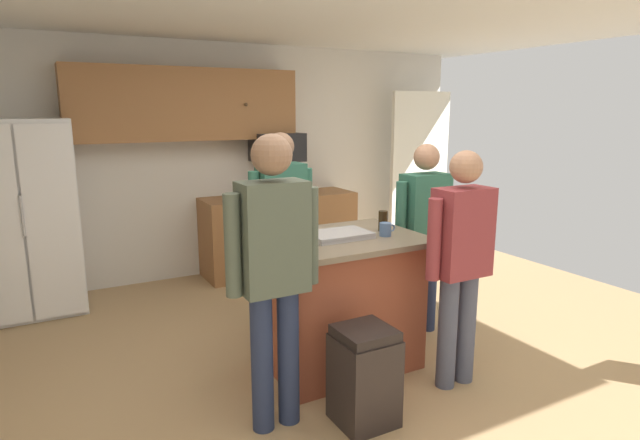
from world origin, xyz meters
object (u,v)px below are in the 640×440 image
object	(u,v)px
person_host_foreground	(274,264)
person_guest_by_door	(461,255)
mug_blue_stoneware	(386,229)
trash_bin	(364,376)
glass_short_whisky	(383,221)
person_elder_center	(424,227)
serving_tray	(339,235)
glass_dark_ale	(284,230)
microwave_over_range	(277,147)
refrigerator	(24,218)
person_guest_left	(282,219)
kitchen_island	(340,301)

from	to	relation	value
person_host_foreground	person_guest_by_door	distance (m)	1.30
mug_blue_stoneware	trash_bin	world-z (taller)	mug_blue_stoneware
glass_short_whisky	mug_blue_stoneware	size ratio (longest dim) A/B	1.18
person_elder_center	person_host_foreground	bearing A→B (deg)	11.06
person_host_foreground	serving_tray	bearing A→B (deg)	0.13
serving_tray	person_host_foreground	bearing A→B (deg)	-146.22
glass_short_whisky	glass_dark_ale	world-z (taller)	glass_short_whisky
microwave_over_range	serving_tray	size ratio (longest dim) A/B	1.27
refrigerator	person_guest_by_door	world-z (taller)	refrigerator
person_guest_left	serving_tray	distance (m)	0.80
person_host_foreground	person_elder_center	distance (m)	1.78
mug_blue_stoneware	trash_bin	xyz separation A→B (m)	(-0.56, -0.59, -0.73)
microwave_over_range	mug_blue_stoneware	size ratio (longest dim) A/B	4.34
kitchen_island	person_host_foreground	bearing A→B (deg)	-146.34
microwave_over_range	person_guest_left	world-z (taller)	person_guest_left
microwave_over_range	serving_tray	bearing A→B (deg)	-104.38
kitchen_island	glass_short_whisky	world-z (taller)	glass_short_whisky
person_guest_by_door	person_guest_left	size ratio (longest dim) A/B	0.96
person_host_foreground	person_guest_by_door	xyz separation A→B (m)	(1.29, -0.14, -0.09)
refrigerator	person_elder_center	distance (m)	3.60
kitchen_island	person_host_foreground	size ratio (longest dim) A/B	0.67
glass_short_whisky	person_guest_left	bearing A→B (deg)	122.47
person_guest_left	person_elder_center	distance (m)	1.18
microwave_over_range	glass_dark_ale	bearing A→B (deg)	-113.21
mug_blue_stoneware	serving_tray	xyz separation A→B (m)	(-0.33, 0.11, -0.03)
person_guest_left	trash_bin	bearing A→B (deg)	-13.18
glass_short_whisky	trash_bin	bearing A→B (deg)	-131.02
person_guest_by_door	trash_bin	xyz separation A→B (m)	(-0.81, -0.09, -0.63)
person_guest_by_door	person_guest_left	xyz separation A→B (m)	(-0.66, 1.41, 0.05)
refrigerator	microwave_over_range	bearing A→B (deg)	2.60
serving_tray	glass_short_whisky	bearing A→B (deg)	4.21
refrigerator	person_elder_center	bearing A→B (deg)	-36.03
trash_bin	person_guest_left	bearing A→B (deg)	84.13
microwave_over_range	trash_bin	xyz separation A→B (m)	(-0.86, -3.13, -1.15)
microwave_over_range	person_elder_center	world-z (taller)	microwave_over_range
glass_short_whisky	serving_tray	distance (m)	0.41
microwave_over_range	person_elder_center	xyz separation A→B (m)	(0.31, -2.24, -0.53)
refrigerator	person_host_foreground	distance (m)	3.06
refrigerator	serving_tray	distance (m)	3.04
kitchen_island	person_elder_center	world-z (taller)	person_elder_center
person_host_foreground	mug_blue_stoneware	xyz separation A→B (m)	(1.04, 0.36, 0.01)
person_guest_left	person_host_foreground	bearing A→B (deg)	-33.80
microwave_over_range	person_guest_left	bearing A→B (deg)	-113.30
kitchen_island	refrigerator	bearing A→B (deg)	131.07
person_guest_left	glass_short_whisky	distance (m)	0.91
microwave_over_range	person_elder_center	size ratio (longest dim) A/B	0.35
microwave_over_range	person_guest_left	size ratio (longest dim) A/B	0.33
microwave_over_range	kitchen_island	size ratio (longest dim) A/B	0.48
microwave_over_range	glass_dark_ale	world-z (taller)	microwave_over_range
person_host_foreground	mug_blue_stoneware	size ratio (longest dim) A/B	13.56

